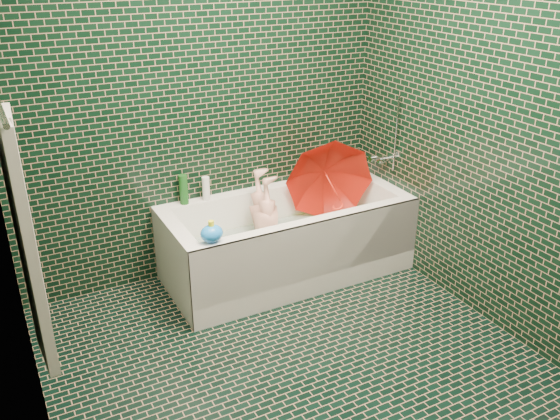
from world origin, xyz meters
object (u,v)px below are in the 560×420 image
bathtub (288,247)px  rubber_duck (340,168)px  child (268,235)px  umbrella (333,188)px  bath_toy (212,233)px

bathtub → rubber_duck: rubber_duck is taller
bathtub → child: bathtub is taller
child → rubber_duck: (0.76, 0.26, 0.28)m
umbrella → bathtub: bearing=-155.6°
umbrella → bath_toy: (-1.06, -0.32, 0.03)m
bathtub → umbrella: umbrella is taller
umbrella → rubber_duck: (0.25, 0.29, 0.01)m
umbrella → bath_toy: umbrella is taller
bathtub → child: 0.17m
child → bath_toy: size_ratio=5.72×
rubber_duck → bath_toy: bearing=-140.9°
bathtub → rubber_duck: bearing=27.2°
bathtub → umbrella: 0.53m
bathtub → umbrella: (0.38, 0.03, 0.37)m
bathtub → bath_toy: bearing=-156.9°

